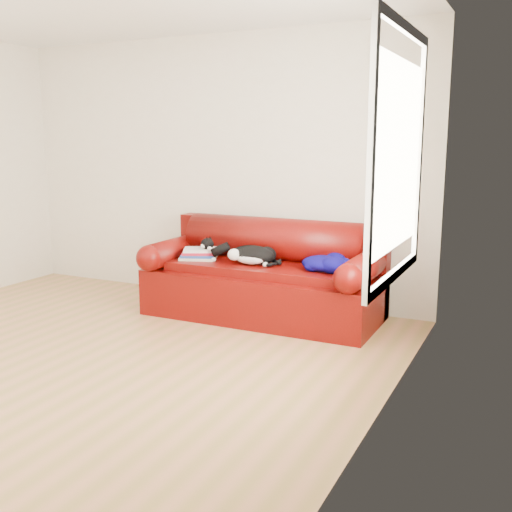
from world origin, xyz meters
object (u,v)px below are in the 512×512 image
(sofa_base, at_px, (263,291))
(cat, at_px, (252,255))
(book_stack, at_px, (199,254))
(blanket, at_px, (326,263))

(sofa_base, xyz_separation_m, cat, (-0.06, -0.10, 0.34))
(sofa_base, height_order, cat, cat)
(book_stack, distance_m, cat, 0.55)
(sofa_base, relative_size, blanket, 4.26)
(sofa_base, distance_m, blanket, 0.69)
(sofa_base, bearing_deg, cat, -121.12)
(blanket, bearing_deg, sofa_base, 176.69)
(blanket, bearing_deg, book_stack, -177.30)
(book_stack, bearing_deg, sofa_base, 8.61)
(book_stack, distance_m, blanket, 1.22)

